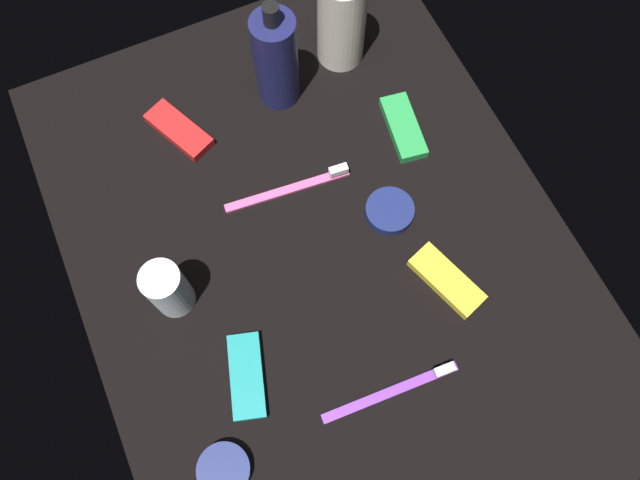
% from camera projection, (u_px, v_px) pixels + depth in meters
% --- Properties ---
extents(ground_plane, '(0.84, 0.64, 0.01)m').
position_uv_depth(ground_plane, '(320.00, 249.00, 0.82)').
color(ground_plane, black).
extents(lotion_bottle, '(0.06, 0.06, 0.18)m').
position_uv_depth(lotion_bottle, '(276.00, 60.00, 0.82)').
color(lotion_bottle, '#1C1E51').
rests_on(lotion_bottle, ground_plane).
extents(bodywash_bottle, '(0.07, 0.07, 0.17)m').
position_uv_depth(bodywash_bottle, '(342.00, 18.00, 0.85)').
color(bodywash_bottle, silver).
rests_on(bodywash_bottle, ground_plane).
extents(deodorant_stick, '(0.05, 0.05, 0.09)m').
position_uv_depth(deodorant_stick, '(168.00, 289.00, 0.74)').
color(deodorant_stick, silver).
rests_on(deodorant_stick, ground_plane).
extents(toothbrush_purple, '(0.02, 0.18, 0.02)m').
position_uv_depth(toothbrush_purple, '(396.00, 390.00, 0.74)').
color(toothbrush_purple, purple).
rests_on(toothbrush_purple, ground_plane).
extents(toothbrush_pink, '(0.03, 0.18, 0.02)m').
position_uv_depth(toothbrush_pink, '(295.00, 186.00, 0.84)').
color(toothbrush_pink, '#E55999').
rests_on(toothbrush_pink, ground_plane).
extents(snack_bar_teal, '(0.11, 0.07, 0.01)m').
position_uv_depth(snack_bar_teal, '(247.00, 376.00, 0.74)').
color(snack_bar_teal, teal).
rests_on(snack_bar_teal, ground_plane).
extents(snack_bar_yellow, '(0.11, 0.07, 0.01)m').
position_uv_depth(snack_bar_yellow, '(447.00, 280.00, 0.79)').
color(snack_bar_yellow, yellow).
rests_on(snack_bar_yellow, ground_plane).
extents(snack_bar_green, '(0.11, 0.06, 0.01)m').
position_uv_depth(snack_bar_green, '(403.00, 127.00, 0.87)').
color(snack_bar_green, green).
rests_on(snack_bar_green, ground_plane).
extents(snack_bar_red, '(0.11, 0.08, 0.01)m').
position_uv_depth(snack_bar_red, '(179.00, 130.00, 0.87)').
color(snack_bar_red, red).
rests_on(snack_bar_red, ground_plane).
extents(cream_tin_left, '(0.06, 0.06, 0.02)m').
position_uv_depth(cream_tin_left, '(224.00, 470.00, 0.71)').
color(cream_tin_left, navy).
rests_on(cream_tin_left, ground_plane).
extents(cream_tin_right, '(0.07, 0.07, 0.02)m').
position_uv_depth(cream_tin_right, '(390.00, 211.00, 0.82)').
color(cream_tin_right, navy).
rests_on(cream_tin_right, ground_plane).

